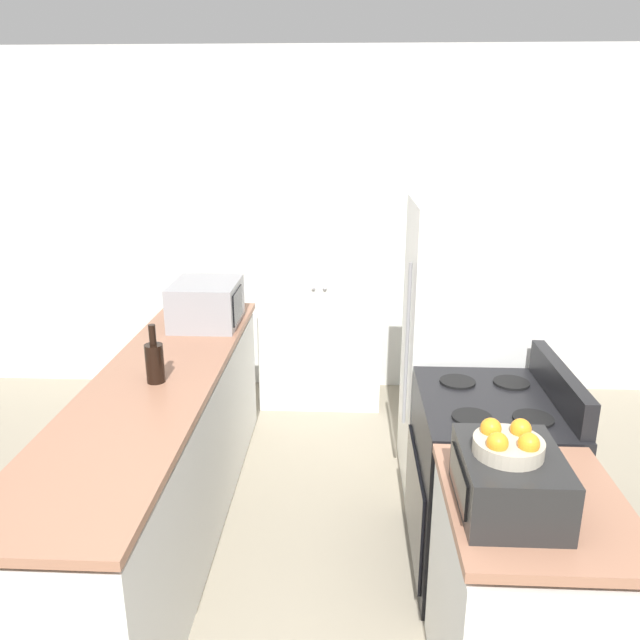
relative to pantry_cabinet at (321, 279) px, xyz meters
The scene contains 10 objects.
wall_back 0.45m from the pantry_cabinet, 79.67° to the left, with size 7.00×0.06×2.60m.
counter_left 1.93m from the pantry_cabinet, 113.41° to the right, with size 0.60×2.64×0.88m.
counter_right 2.84m from the pantry_cabinet, 72.35° to the right, with size 0.60×0.73×0.88m.
pantry_cabinet is the anchor object (origin of this frame).
stove 2.13m from the pantry_cabinet, 65.27° to the right, with size 0.66×0.78×1.04m.
refrigerator 1.44m from the pantry_cabinet, 50.54° to the right, with size 0.76×0.68×1.68m.
microwave 1.08m from the pantry_cabinet, 127.81° to the right, with size 0.40×0.46×0.27m.
wine_bottle 1.89m from the pantry_cabinet, 112.22° to the right, with size 0.09×0.09×0.29m.
toaster_oven 2.80m from the pantry_cabinet, 74.85° to the right, with size 0.32×0.40×0.20m.
fruit_bowl 2.81m from the pantry_cabinet, 75.16° to the right, with size 0.22×0.22×0.10m.
Camera 1 is at (0.15, -1.36, 2.09)m, focal length 35.00 mm.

